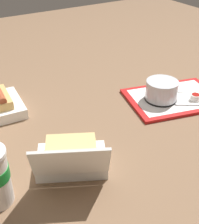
{
  "coord_description": "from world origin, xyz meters",
  "views": [
    {
      "loc": [
        0.44,
        0.75,
        0.64
      ],
      "look_at": [
        -0.04,
        -0.05,
        0.05
      ],
      "focal_mm": 50.0,
      "sensor_mm": 36.0,
      "label": 1
    }
  ],
  "objects_px": {
    "plastic_fork": "(190,104)",
    "clamshell_sandwich_back": "(71,157)",
    "cake_container": "(162,91)",
    "ketchup_cup": "(195,97)",
    "food_tray": "(174,98)"
  },
  "relations": [
    {
      "from": "plastic_fork",
      "to": "clamshell_sandwich_back",
      "type": "distance_m",
      "value": 0.55
    },
    {
      "from": "cake_container",
      "to": "ketchup_cup",
      "type": "bearing_deg",
      "value": 146.99
    },
    {
      "from": "food_tray",
      "to": "plastic_fork",
      "type": "xyz_separation_m",
      "value": [
        -0.01,
        0.08,
        0.01
      ]
    },
    {
      "from": "cake_container",
      "to": "ketchup_cup",
      "type": "xyz_separation_m",
      "value": [
        -0.12,
        0.07,
        -0.02
      ]
    },
    {
      "from": "ketchup_cup",
      "to": "clamshell_sandwich_back",
      "type": "height_order",
      "value": "clamshell_sandwich_back"
    },
    {
      "from": "cake_container",
      "to": "ketchup_cup",
      "type": "distance_m",
      "value": 0.14
    },
    {
      "from": "ketchup_cup",
      "to": "food_tray",
      "type": "bearing_deg",
      "value": -48.36
    },
    {
      "from": "food_tray",
      "to": "clamshell_sandwich_back",
      "type": "relative_size",
      "value": 1.56
    },
    {
      "from": "cake_container",
      "to": "food_tray",
      "type": "bearing_deg",
      "value": 168.0
    },
    {
      "from": "cake_container",
      "to": "plastic_fork",
      "type": "bearing_deg",
      "value": 126.2
    },
    {
      "from": "food_tray",
      "to": "ketchup_cup",
      "type": "height_order",
      "value": "ketchup_cup"
    },
    {
      "from": "food_tray",
      "to": "plastic_fork",
      "type": "bearing_deg",
      "value": 95.4
    },
    {
      "from": "cake_container",
      "to": "plastic_fork",
      "type": "height_order",
      "value": "cake_container"
    },
    {
      "from": "plastic_fork",
      "to": "food_tray",
      "type": "bearing_deg",
      "value": -52.58
    },
    {
      "from": "food_tray",
      "to": "plastic_fork",
      "type": "relative_size",
      "value": 3.82
    }
  ]
}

